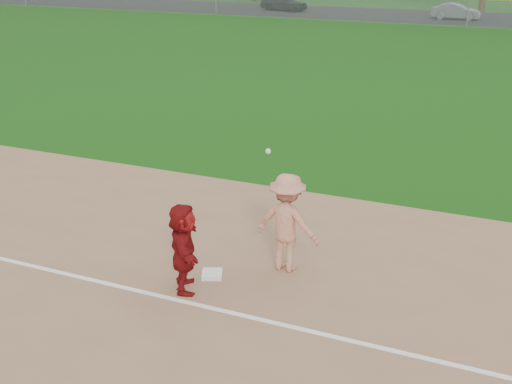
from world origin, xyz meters
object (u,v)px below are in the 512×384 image
at_px(first_base, 212,274).
at_px(car_mid, 456,11).
at_px(base_runner, 184,247).
at_px(car_left, 284,2).

height_order(first_base, car_mid, car_mid).
height_order(base_runner, car_left, base_runner).
bearing_deg(car_mid, car_left, 84.59).
xyz_separation_m(first_base, car_left, (-15.83, 45.51, 0.68)).
relative_size(car_left, car_mid, 1.15).
distance_m(base_runner, car_left, 48.68).
xyz_separation_m(base_runner, car_left, (-15.59, 46.11, -0.11)).
height_order(base_runner, car_mid, base_runner).
relative_size(first_base, base_runner, 0.23).
relative_size(first_base, car_mid, 0.10).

